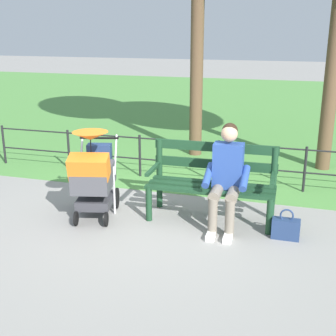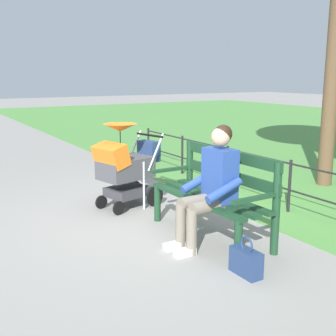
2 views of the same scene
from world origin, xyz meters
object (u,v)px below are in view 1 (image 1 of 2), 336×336
object	(u,v)px
person_on_bench	(227,174)
handbag	(286,228)
stroller	(94,174)
park_bench	(212,179)

from	to	relation	value
person_on_bench	handbag	size ratio (longest dim) A/B	3.45
stroller	handbag	size ratio (longest dim) A/B	3.11
park_bench	handbag	bearing A→B (deg)	158.88
handbag	person_on_bench	bearing A→B (deg)	-11.08
park_bench	stroller	size ratio (longest dim) A/B	1.40
park_bench	handbag	xyz separation A→B (m)	(-0.95, 0.37, -0.40)
person_on_bench	stroller	xyz separation A→B (m)	(1.66, 0.21, -0.08)
person_on_bench	handbag	xyz separation A→B (m)	(-0.74, 0.14, -0.55)
person_on_bench	stroller	world-z (taller)	person_on_bench
stroller	handbag	distance (m)	2.44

